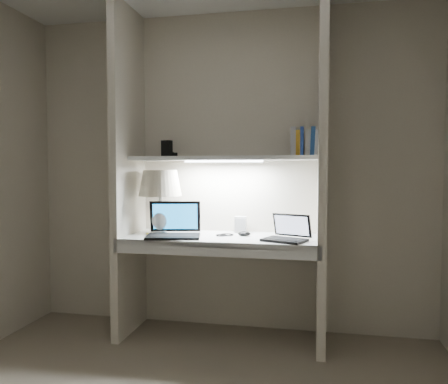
% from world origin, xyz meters
% --- Properties ---
extents(back_wall, '(3.20, 0.01, 2.50)m').
position_xyz_m(back_wall, '(0.00, 1.50, 1.25)').
color(back_wall, beige).
rests_on(back_wall, floor).
extents(alcove_panel_left, '(0.06, 0.55, 2.50)m').
position_xyz_m(alcove_panel_left, '(-0.73, 1.23, 1.25)').
color(alcove_panel_left, beige).
rests_on(alcove_panel_left, floor).
extents(alcove_panel_right, '(0.06, 0.55, 2.50)m').
position_xyz_m(alcove_panel_right, '(0.73, 1.23, 1.25)').
color(alcove_panel_right, beige).
rests_on(alcove_panel_right, floor).
extents(desk, '(1.40, 0.55, 0.04)m').
position_xyz_m(desk, '(0.00, 1.23, 0.75)').
color(desk, white).
rests_on(desk, alcove_panel_left).
extents(desk_apron, '(1.46, 0.03, 0.10)m').
position_xyz_m(desk_apron, '(0.00, 0.96, 0.72)').
color(desk_apron, silver).
rests_on(desk_apron, desk).
extents(shelf, '(1.40, 0.36, 0.03)m').
position_xyz_m(shelf, '(0.00, 1.32, 1.35)').
color(shelf, silver).
rests_on(shelf, back_wall).
extents(strip_light, '(0.60, 0.04, 0.02)m').
position_xyz_m(strip_light, '(0.00, 1.32, 1.33)').
color(strip_light, white).
rests_on(strip_light, shelf).
extents(table_lamp, '(0.34, 0.34, 0.49)m').
position_xyz_m(table_lamp, '(-0.49, 1.28, 1.10)').
color(table_lamp, white).
rests_on(table_lamp, desk).
extents(laptop_main, '(0.45, 0.41, 0.26)m').
position_xyz_m(laptop_main, '(-0.34, 1.15, 0.83)').
color(laptop_main, black).
rests_on(laptop_main, desk).
extents(laptop_netbook, '(0.36, 0.34, 0.18)m').
position_xyz_m(laptop_netbook, '(0.49, 1.12, 0.81)').
color(laptop_netbook, black).
rests_on(laptop_netbook, desk).
extents(speaker, '(0.10, 0.07, 0.13)m').
position_xyz_m(speaker, '(0.12, 1.43, 0.83)').
color(speaker, silver).
rests_on(speaker, desk).
extents(mouse, '(0.11, 0.08, 0.04)m').
position_xyz_m(mouse, '(0.17, 1.26, 0.79)').
color(mouse, black).
rests_on(mouse, desk).
extents(cable_coil, '(0.13, 0.13, 0.01)m').
position_xyz_m(cable_coil, '(0.03, 1.26, 0.78)').
color(cable_coil, black).
rests_on(cable_coil, desk).
extents(sticky_note, '(0.10, 0.10, 0.00)m').
position_xyz_m(sticky_note, '(-0.55, 1.25, 0.77)').
color(sticky_note, yellow).
rests_on(sticky_note, desk).
extents(book_row, '(0.20, 0.14, 0.21)m').
position_xyz_m(book_row, '(0.60, 1.36, 1.47)').
color(book_row, white).
rests_on(book_row, shelf).
extents(shelf_box, '(0.09, 0.07, 0.13)m').
position_xyz_m(shelf_box, '(-0.46, 1.34, 1.43)').
color(shelf_box, black).
rests_on(shelf_box, shelf).
extents(shelf_gadget, '(0.13, 0.11, 0.05)m').
position_xyz_m(shelf_gadget, '(-0.46, 1.40, 1.39)').
color(shelf_gadget, black).
rests_on(shelf_gadget, shelf).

